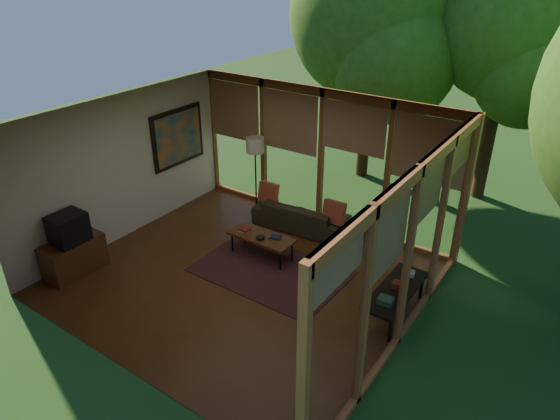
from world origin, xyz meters
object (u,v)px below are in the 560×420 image
Objects in this scene: floor_lamp at (255,150)px; coffee_table at (261,237)px; media_cabinet at (74,256)px; side_console at (392,290)px; sofa at (301,216)px; television at (68,228)px.

floor_lamp is 1.38× the size of coffee_table.
floor_lamp reaches higher than coffee_table.
floor_lamp is 1.98m from coffee_table.
media_cabinet is at bearing -136.84° from coffee_table.
floor_lamp is 1.18× the size of side_console.
floor_lamp is at bearing -6.63° from sofa.
media_cabinet is at bearing 50.39° from sofa.
television is (0.02, 0.00, 0.55)m from media_cabinet.
floor_lamp reaches higher than sofa.
floor_lamp reaches higher than television.
sofa is 1.12× the size of floor_lamp.
sofa is at bearing 56.02° from television.
side_console is (4.85, 2.03, -0.44)m from television.
side_console is (2.51, -1.44, 0.14)m from sofa.
television is 0.39× the size of side_console.
floor_lamp is (-1.12, 0.02, 1.14)m from sofa.
coffee_table is at bearing 83.68° from sofa.
media_cabinet is (-2.36, -3.47, 0.03)m from sofa.
sofa is 4.19m from media_cabinet.
side_console is (4.87, 2.03, 0.11)m from media_cabinet.
side_console is at bearing 144.84° from sofa.
television reaches higher than sofa.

